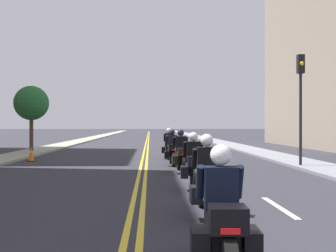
# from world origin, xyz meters

# --- Properties ---
(ground_plane) EXTENTS (264.00, 264.00, 0.00)m
(ground_plane) POSITION_xyz_m (0.00, 48.00, 0.00)
(ground_plane) COLOR #2D2C34
(sidewalk_left) EXTENTS (2.14, 144.00, 0.12)m
(sidewalk_left) POSITION_xyz_m (-7.38, 48.00, 0.06)
(sidewalk_left) COLOR gray
(sidewalk_left) RESTS_ON ground
(sidewalk_right) EXTENTS (2.14, 144.00, 0.12)m
(sidewalk_right) POSITION_xyz_m (7.38, 48.00, 0.06)
(sidewalk_right) COLOR gray
(sidewalk_right) RESTS_ON ground
(centreline_yellow_inner) EXTENTS (0.12, 132.00, 0.01)m
(centreline_yellow_inner) POSITION_xyz_m (-0.12, 48.00, 0.00)
(centreline_yellow_inner) COLOR yellow
(centreline_yellow_inner) RESTS_ON ground
(centreline_yellow_outer) EXTENTS (0.12, 132.00, 0.01)m
(centreline_yellow_outer) POSITION_xyz_m (0.12, 48.00, 0.00)
(centreline_yellow_outer) COLOR yellow
(centreline_yellow_outer) RESTS_ON ground
(lane_dashes_white) EXTENTS (0.14, 56.40, 0.01)m
(lane_dashes_white) POSITION_xyz_m (3.16, 29.00, 0.00)
(lane_dashes_white) COLOR silver
(lane_dashes_white) RESTS_ON ground
(motorcycle_0) EXTENTS (0.78, 2.14, 1.60)m
(motorcycle_0) POSITION_xyz_m (1.14, 3.84, 0.65)
(motorcycle_0) COLOR black
(motorcycle_0) RESTS_ON ground
(motorcycle_1) EXTENTS (0.76, 2.20, 1.65)m
(motorcycle_1) POSITION_xyz_m (1.44, 7.20, 0.65)
(motorcycle_1) COLOR black
(motorcycle_1) RESTS_ON ground
(motorcycle_2) EXTENTS (0.78, 2.20, 1.63)m
(motorcycle_2) POSITION_xyz_m (1.54, 10.74, 0.67)
(motorcycle_2) COLOR black
(motorcycle_2) RESTS_ON ground
(motorcycle_3) EXTENTS (0.78, 2.23, 1.66)m
(motorcycle_3) POSITION_xyz_m (1.48, 14.78, 0.68)
(motorcycle_3) COLOR black
(motorcycle_3) RESTS_ON ground
(motorcycle_4) EXTENTS (0.77, 2.17, 1.64)m
(motorcycle_4) POSITION_xyz_m (1.30, 17.59, 0.66)
(motorcycle_4) COLOR black
(motorcycle_4) RESTS_ON ground
(motorcycle_5) EXTENTS (0.78, 2.15, 1.66)m
(motorcycle_5) POSITION_xyz_m (1.30, 21.18, 0.67)
(motorcycle_5) COLOR black
(motorcycle_5) RESTS_ON ground
(traffic_cone_0) EXTENTS (0.38, 0.38, 0.76)m
(traffic_cone_0) POSITION_xyz_m (-5.70, 19.95, 0.38)
(traffic_cone_0) COLOR black
(traffic_cone_0) RESTS_ON ground
(traffic_light_near) EXTENTS (0.28, 0.38, 4.84)m
(traffic_light_near) POSITION_xyz_m (6.71, 16.25, 3.33)
(traffic_light_near) COLOR black
(traffic_light_near) RESTS_ON ground
(street_tree_0) EXTENTS (2.17, 2.17, 4.30)m
(street_tree_0) POSITION_xyz_m (-7.20, 25.26, 3.19)
(street_tree_0) COLOR #4C3624
(street_tree_0) RESTS_ON ground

